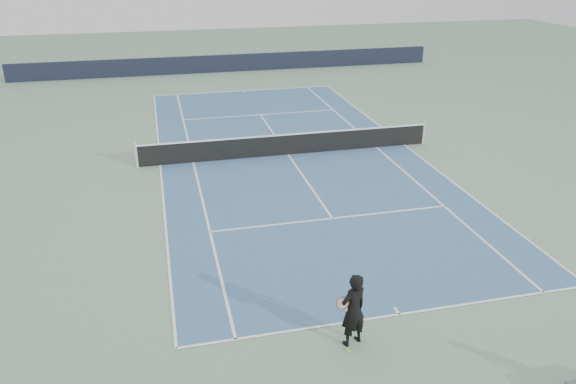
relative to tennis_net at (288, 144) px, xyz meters
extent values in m
plane|color=slate|center=(0.00, 0.00, -0.50)|extent=(80.00, 80.00, 0.00)
cube|color=#3B618D|center=(0.00, 0.00, -0.50)|extent=(10.97, 23.77, 0.01)
cylinder|color=silver|center=(-6.40, 0.00, 0.03)|extent=(0.10, 0.10, 1.07)
cylinder|color=silver|center=(6.40, 0.00, 0.03)|extent=(0.10, 0.10, 1.07)
cube|color=black|center=(0.00, 0.00, -0.04)|extent=(12.80, 0.03, 0.90)
cube|color=white|center=(0.00, 0.00, 0.43)|extent=(12.80, 0.04, 0.06)
cube|color=black|center=(0.00, 17.88, 0.10)|extent=(30.00, 0.25, 1.20)
imported|color=black|center=(-1.52, -12.61, 0.41)|extent=(0.82, 0.70, 1.84)
torus|color=#A12F0D|center=(-1.80, -12.66, 0.68)|extent=(0.34, 0.18, 0.36)
cylinder|color=white|center=(-1.80, -12.66, 0.68)|extent=(0.29, 0.14, 0.32)
cylinder|color=white|center=(-1.68, -12.63, 0.42)|extent=(0.08, 0.13, 0.27)
sphere|color=yellow|center=(-1.70, -12.89, -0.47)|extent=(0.07, 0.07, 0.07)
camera|label=1|loc=(-5.39, -22.45, 7.98)|focal=35.00mm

